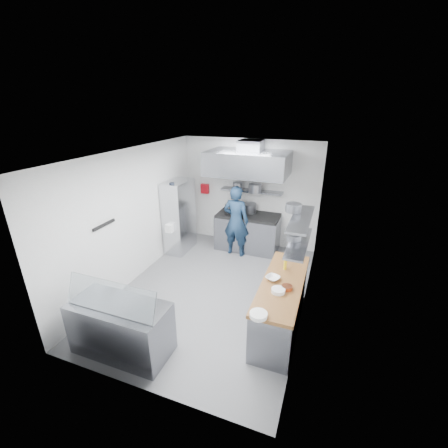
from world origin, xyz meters
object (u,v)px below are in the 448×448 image
at_px(wire_rack, 179,216).
at_px(display_case, 121,328).
at_px(gas_range, 248,233).
at_px(chef, 236,221).

xyz_separation_m(wire_rack, display_case, (0.83, -3.43, -0.50)).
height_order(gas_range, display_case, gas_range).
distance_m(chef, wire_rack, 1.46).
bearing_deg(display_case, chef, 80.64).
xyz_separation_m(gas_range, chef, (-0.19, -0.42, 0.45)).
bearing_deg(chef, gas_range, -109.82).
relative_size(gas_range, display_case, 1.07).
relative_size(chef, wire_rack, 0.97).
bearing_deg(display_case, wire_rack, 103.64).
xyz_separation_m(chef, display_case, (-0.61, -3.68, -0.47)).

